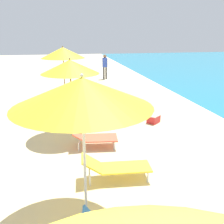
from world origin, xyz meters
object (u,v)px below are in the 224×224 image
at_px(umbrella_second, 82,92).
at_px(person_walking_mid, 105,64).
at_px(umbrella_third, 70,67).
at_px(lounger_farthest_shoreside, 84,90).
at_px(cooler_box, 154,119).
at_px(lounger_third_shoreside, 93,112).
at_px(umbrella_farthest, 63,53).
at_px(lounger_third_inland, 95,137).
at_px(lounger_second_shoreside, 115,166).

distance_m(umbrella_second, person_walking_mid, 14.71).
xyz_separation_m(umbrella_third, lounger_farthest_shoreside, (0.88, 5.15, -1.92)).
bearing_deg(cooler_box, umbrella_second, -122.86).
xyz_separation_m(lounger_third_shoreside, lounger_farthest_shoreside, (0.05, 3.95, -0.00)).
height_order(umbrella_second, lounger_third_shoreside, umbrella_second).
relative_size(lounger_third_shoreside, cooler_box, 2.65).
bearing_deg(umbrella_farthest, lounger_farthest_shoreside, 44.67).
bearing_deg(lounger_third_inland, umbrella_third, 123.15).
xyz_separation_m(lounger_second_shoreside, cooler_box, (2.23, 3.58, -0.16)).
bearing_deg(cooler_box, lounger_second_shoreside, -121.93).
xyz_separation_m(lounger_second_shoreside, lounger_farthest_shoreside, (0.06, 8.22, 0.00)).
bearing_deg(person_walking_mid, lounger_second_shoreside, -1.76).
bearing_deg(lounger_third_shoreside, person_walking_mid, 71.18).
relative_size(umbrella_second, lounger_third_shoreside, 1.72).
relative_size(lounger_third_shoreside, person_walking_mid, 0.89).
bearing_deg(cooler_box, umbrella_third, -170.44).
bearing_deg(cooler_box, umbrella_farthest, 131.33).
height_order(umbrella_farthest, person_walking_mid, umbrella_farthest).
bearing_deg(umbrella_second, cooler_box, 57.14).
bearing_deg(umbrella_third, lounger_second_shoreside, -75.05).
relative_size(umbrella_third, lounger_third_shoreside, 1.63).
bearing_deg(lounger_third_inland, lounger_third_shoreside, 91.55).
distance_m(umbrella_third, umbrella_farthest, 4.15).
relative_size(umbrella_farthest, person_walking_mid, 1.53).
height_order(umbrella_second, lounger_second_shoreside, umbrella_second).
bearing_deg(person_walking_mid, lounger_farthest_shoreside, -14.40).
height_order(umbrella_second, lounger_third_inland, umbrella_second).
height_order(lounger_third_shoreside, lounger_farthest_shoreside, lounger_third_shoreside).
bearing_deg(umbrella_farthest, lounger_second_shoreside, -82.42).
bearing_deg(person_walking_mid, umbrella_second, -4.18).
bearing_deg(lounger_third_shoreside, cooler_box, -23.36).
xyz_separation_m(lounger_farthest_shoreside, person_walking_mid, (1.98, 5.06, 0.74)).
xyz_separation_m(lounger_second_shoreside, lounger_third_shoreside, (0.01, 4.27, 0.01)).
bearing_deg(lounger_third_inland, umbrella_second, -93.45).
distance_m(lounger_second_shoreside, umbrella_farthest, 7.56).
xyz_separation_m(lounger_second_shoreside, lounger_third_inland, (-0.23, 1.86, -0.01)).
distance_m(umbrella_second, lounger_second_shoreside, 2.45).
bearing_deg(umbrella_second, person_walking_mid, 78.87).
distance_m(lounger_third_shoreside, lounger_farthest_shoreside, 3.95).
bearing_deg(lounger_farthest_shoreside, cooler_box, -67.14).
distance_m(lounger_third_inland, lounger_farthest_shoreside, 6.36).
xyz_separation_m(lounger_third_inland, person_walking_mid, (2.27, 11.41, 0.76)).
height_order(lounger_third_shoreside, person_walking_mid, person_walking_mid).
relative_size(umbrella_third, lounger_third_inland, 1.84).
bearing_deg(umbrella_second, lounger_third_inland, 79.29).
distance_m(umbrella_second, lounger_third_inland, 3.65).
relative_size(umbrella_third, lounger_farthest_shoreside, 1.84).
bearing_deg(umbrella_farthest, umbrella_third, -88.06).
distance_m(lounger_second_shoreside, umbrella_third, 3.71).
relative_size(umbrella_second, cooler_box, 4.57).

